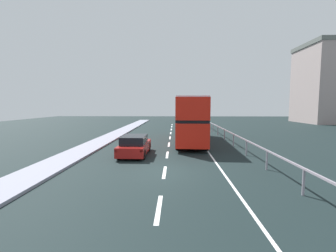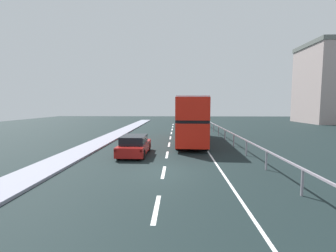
% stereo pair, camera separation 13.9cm
% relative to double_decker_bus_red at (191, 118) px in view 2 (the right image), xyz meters
% --- Properties ---
extents(ground_plane, '(74.43, 120.00, 0.10)m').
position_rel_double_decker_bus_red_xyz_m(ground_plane, '(-2.00, -9.63, -2.28)').
color(ground_plane, black).
extents(near_sidewalk_kerb, '(2.13, 80.00, 0.14)m').
position_rel_double_decker_bus_red_xyz_m(near_sidewalk_kerb, '(-8.43, -9.63, -2.16)').
color(near_sidewalk_kerb, gray).
rests_on(near_sidewalk_kerb, ground).
extents(lane_paint_markings, '(3.17, 46.00, 0.01)m').
position_rel_double_decker_bus_red_xyz_m(lane_paint_markings, '(-0.21, -1.05, -2.23)').
color(lane_paint_markings, silver).
rests_on(lane_paint_markings, ground).
extents(bridge_side_railing, '(0.10, 42.00, 1.09)m').
position_rel_double_decker_bus_red_xyz_m(bridge_side_railing, '(3.49, -0.63, -1.35)').
color(bridge_side_railing, gray).
rests_on(bridge_side_railing, ground).
extents(double_decker_bus_red, '(2.89, 11.17, 4.16)m').
position_rel_double_decker_bus_red_xyz_m(double_decker_bus_red, '(0.00, 0.00, 0.00)').
color(double_decker_bus_red, red).
rests_on(double_decker_bus_red, ground).
extents(hatchback_car_near, '(1.87, 4.11, 1.38)m').
position_rel_double_decker_bus_red_xyz_m(hatchback_car_near, '(-4.28, -5.94, -1.57)').
color(hatchback_car_near, maroon).
rests_on(hatchback_car_near, ground).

